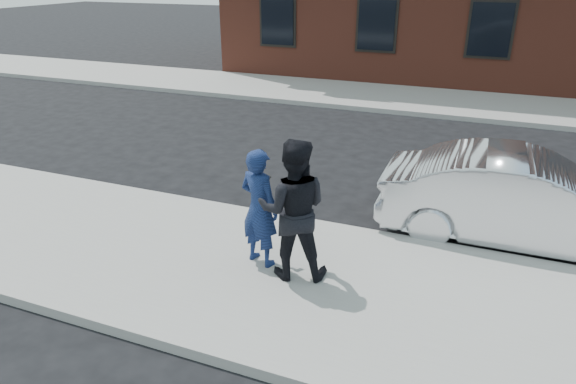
% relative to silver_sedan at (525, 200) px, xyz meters
% --- Properties ---
extents(ground, '(100.00, 100.00, 0.00)m').
position_rel_silver_sedan_xyz_m(ground, '(-1.16, -2.34, -0.74)').
color(ground, black).
rests_on(ground, ground).
extents(near_sidewalk, '(50.00, 3.50, 0.15)m').
position_rel_silver_sedan_xyz_m(near_sidewalk, '(-1.16, -2.59, -0.66)').
color(near_sidewalk, gray).
rests_on(near_sidewalk, ground).
extents(near_curb, '(50.00, 0.10, 0.15)m').
position_rel_silver_sedan_xyz_m(near_curb, '(-1.16, -0.79, -0.66)').
color(near_curb, '#999691').
rests_on(near_curb, ground).
extents(far_sidewalk, '(50.00, 3.50, 0.15)m').
position_rel_silver_sedan_xyz_m(far_sidewalk, '(-1.16, 8.91, -0.66)').
color(far_sidewalk, gray).
rests_on(far_sidewalk, ground).
extents(far_curb, '(50.00, 0.10, 0.15)m').
position_rel_silver_sedan_xyz_m(far_curb, '(-1.16, 7.11, -0.66)').
color(far_curb, '#999691').
rests_on(far_curb, ground).
extents(silver_sedan, '(4.49, 1.63, 1.47)m').
position_rel_silver_sedan_xyz_m(silver_sedan, '(0.00, 0.00, 0.00)').
color(silver_sedan, silver).
rests_on(silver_sedan, ground).
extents(man_hoodie, '(0.73, 0.59, 1.73)m').
position_rel_silver_sedan_xyz_m(man_hoodie, '(-3.52, -2.32, 0.28)').
color(man_hoodie, navy).
rests_on(man_hoodie, near_sidewalk).
extents(man_peacoat, '(1.14, 1.00, 1.98)m').
position_rel_silver_sedan_xyz_m(man_peacoat, '(-2.97, -2.45, 0.40)').
color(man_peacoat, black).
rests_on(man_peacoat, near_sidewalk).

